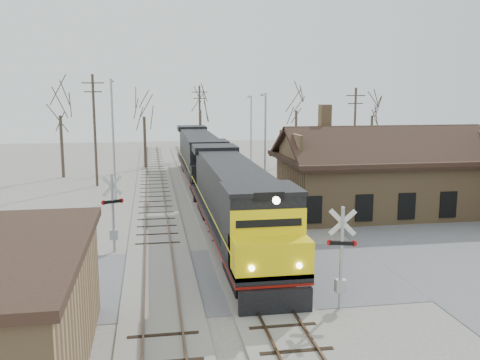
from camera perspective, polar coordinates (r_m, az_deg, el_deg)
name	(u,v)px	position (r m, az deg, el deg)	size (l,w,h in m)	color
ground	(253,276)	(26.55, 1.37, -10.15)	(140.00, 140.00, 0.00)	#A09B91
road	(253,275)	(26.54, 1.37, -10.12)	(60.00, 9.00, 0.03)	slate
track_main	(216,208)	(40.80, -2.63, -3.01)	(3.40, 90.00, 0.24)	#A09B91
track_siding	(156,210)	(40.52, -8.97, -3.21)	(3.40, 90.00, 0.24)	#A09B91
depot	(382,180)	(40.72, 14.87, 0.01)	(15.20, 9.31, 7.90)	#9A784F
locomotive_lead	(235,202)	(30.95, -0.49, -2.40)	(3.25, 21.74, 4.83)	black
locomotive_trailing	(200,156)	(52.52, -4.29, 2.55)	(3.25, 21.74, 4.57)	black
crossbuck_near	(341,262)	(22.57, 10.75, -8.56)	(1.20, 0.42, 4.31)	#A5A8AD
crossbuck_far	(113,216)	(30.50, -13.38, -3.77)	(1.20, 0.55, 4.43)	#A5A8AD
streetlight_a	(113,134)	(43.81, -13.38, 4.75)	(0.25, 2.04, 9.83)	#A5A8AD
streetlight_b	(265,136)	(48.21, 2.68, 4.72)	(0.25, 2.04, 8.67)	#A5A8AD
streetlight_c	(251,127)	(62.79, 1.17, 5.70)	(0.25, 2.04, 8.31)	#A5A8AD
utility_pole_a	(95,128)	(51.58, -15.24, 5.33)	(2.00, 0.24, 10.39)	#382D23
utility_pole_b	(200,122)	(68.67, -4.31, 6.24)	(2.00, 0.24, 9.47)	#382D23
utility_pole_c	(355,131)	(56.24, 12.12, 5.16)	(2.00, 0.24, 9.18)	#382D23
tree_a	(60,105)	(57.63, -18.69, 7.56)	(4.25, 4.25, 10.41)	#382D23
tree_b	(144,108)	(62.01, -10.22, 7.56)	(3.96, 3.96, 9.71)	#382D23
tree_c	(200,102)	(71.02, -4.27, 8.30)	(4.23, 4.23, 10.36)	#382D23
tree_d	(296,102)	(66.02, 6.04, 8.30)	(4.31, 4.31, 10.56)	#382D23
tree_e	(373,108)	(67.34, 13.96, 7.50)	(3.91, 3.91, 9.58)	#382D23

